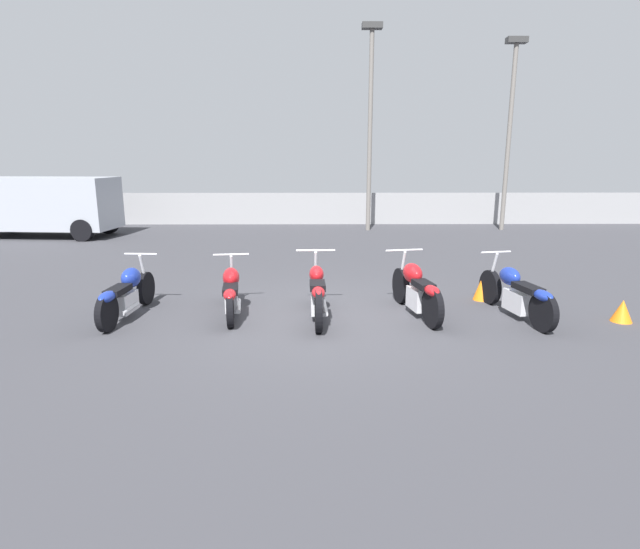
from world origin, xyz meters
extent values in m
plane|color=#38383D|center=(0.00, 0.00, 0.00)|extent=(60.00, 60.00, 0.00)
cube|color=gray|center=(0.00, 12.36, 0.63)|extent=(40.00, 0.04, 1.26)
cylinder|color=slate|center=(6.91, 10.66, 3.24)|extent=(0.16, 0.16, 6.48)
cube|color=#333333|center=(6.91, 10.66, 6.58)|extent=(0.70, 0.35, 0.20)
cylinder|color=slate|center=(1.89, 10.60, 3.45)|extent=(0.16, 0.16, 6.91)
cube|color=#333333|center=(1.89, 10.60, 7.01)|extent=(0.70, 0.35, 0.20)
cylinder|color=black|center=(-3.13, 0.89, 0.29)|extent=(0.14, 0.59, 0.59)
cylinder|color=black|center=(-3.23, -0.59, 0.29)|extent=(0.14, 0.59, 0.59)
cube|color=silver|center=(-3.18, 0.08, 0.27)|extent=(0.24, 0.55, 0.32)
ellipsoid|color=navy|center=(-3.17, 0.33, 0.62)|extent=(0.32, 0.48, 0.34)
cube|color=black|center=(-3.20, -0.17, 0.54)|extent=(0.28, 0.58, 0.10)
ellipsoid|color=navy|center=(-3.23, -0.54, 0.53)|extent=(0.23, 0.45, 0.16)
cylinder|color=silver|center=(-3.13, 0.79, 0.94)|extent=(0.58, 0.08, 0.04)
cylinder|color=silver|center=(-3.13, 0.84, 0.62)|extent=(0.07, 0.25, 0.63)
cylinder|color=silver|center=(-3.07, -0.08, 0.21)|extent=(0.11, 0.56, 0.07)
cylinder|color=black|center=(-1.58, 0.96, 0.28)|extent=(0.17, 0.57, 0.56)
cylinder|color=black|center=(-1.40, -0.40, 0.28)|extent=(0.17, 0.57, 0.56)
cube|color=silver|center=(-1.48, 0.21, 0.25)|extent=(0.26, 0.52, 0.31)
ellipsoid|color=#AD1419|center=(-1.51, 0.44, 0.60)|extent=(0.35, 0.54, 0.33)
cube|color=black|center=(-1.45, -0.02, 0.51)|extent=(0.31, 0.56, 0.10)
ellipsoid|color=#AD1419|center=(-1.41, -0.36, 0.51)|extent=(0.26, 0.46, 0.16)
cylinder|color=silver|center=(-1.57, 0.86, 0.91)|extent=(0.62, 0.12, 0.04)
cylinder|color=silver|center=(-1.57, 0.91, 0.60)|extent=(0.08, 0.25, 0.62)
cylinder|color=silver|center=(-1.35, 0.09, 0.20)|extent=(0.16, 0.68, 0.07)
cylinder|color=black|center=(-0.08, 0.76, 0.33)|extent=(0.12, 0.67, 0.67)
cylinder|color=black|center=(-0.03, -0.64, 0.33)|extent=(0.12, 0.67, 0.67)
cube|color=silver|center=(-0.05, -0.01, 0.30)|extent=(0.21, 0.51, 0.37)
ellipsoid|color=#AD1419|center=(-0.06, 0.23, 0.70)|extent=(0.25, 0.45, 0.28)
cube|color=black|center=(-0.05, -0.25, 0.63)|extent=(0.25, 0.46, 0.10)
ellipsoid|color=#AD1419|center=(-0.04, -0.59, 0.60)|extent=(0.21, 0.45, 0.16)
cylinder|color=silver|center=(-0.07, 0.66, 1.02)|extent=(0.67, 0.06, 0.04)
cylinder|color=silver|center=(-0.07, 0.71, 0.68)|extent=(0.06, 0.26, 0.67)
cylinder|color=silver|center=(0.07, -0.15, 0.23)|extent=(0.09, 0.75, 0.07)
cylinder|color=black|center=(1.47, 0.92, 0.32)|extent=(0.22, 0.65, 0.64)
cylinder|color=black|center=(1.73, -0.47, 0.32)|extent=(0.22, 0.65, 0.64)
cube|color=silver|center=(1.61, 0.16, 0.29)|extent=(0.29, 0.54, 0.35)
ellipsoid|color=#AD1419|center=(1.57, 0.39, 0.68)|extent=(0.38, 0.59, 0.33)
cube|color=black|center=(1.66, -0.08, 0.59)|extent=(0.32, 0.51, 0.10)
ellipsoid|color=#AD1419|center=(1.72, -0.42, 0.58)|extent=(0.28, 0.47, 0.16)
cylinder|color=silver|center=(1.49, 0.82, 0.99)|extent=(0.67, 0.16, 0.04)
cylinder|color=silver|center=(1.48, 0.87, 0.66)|extent=(0.10, 0.26, 0.65)
cylinder|color=silver|center=(1.76, 0.04, 0.22)|extent=(0.20, 0.70, 0.07)
cylinder|color=black|center=(3.08, 0.86, 0.31)|extent=(0.21, 0.62, 0.62)
cylinder|color=black|center=(3.36, -0.67, 0.31)|extent=(0.21, 0.62, 0.62)
cube|color=silver|center=(3.23, 0.02, 0.28)|extent=(0.30, 0.59, 0.34)
ellipsoid|color=navy|center=(3.18, 0.28, 0.65)|extent=(0.34, 0.52, 0.30)
cube|color=black|center=(3.28, -0.24, 0.57)|extent=(0.34, 0.61, 0.10)
ellipsoid|color=navy|center=(3.35, -0.62, 0.55)|extent=(0.28, 0.47, 0.16)
cylinder|color=silver|center=(3.10, 0.76, 0.97)|extent=(0.56, 0.14, 0.04)
cylinder|color=silver|center=(3.09, 0.81, 0.64)|extent=(0.09, 0.26, 0.64)
cylinder|color=silver|center=(3.38, -0.11, 0.22)|extent=(0.20, 0.72, 0.07)
cube|color=#999EA8|center=(-9.26, 9.12, 1.13)|extent=(4.95, 2.21, 1.70)
cylinder|color=black|center=(-10.99, 10.12, 0.35)|extent=(0.72, 0.28, 0.70)
cylinder|color=black|center=(-7.52, 8.11, 0.35)|extent=(0.72, 0.28, 0.70)
cylinder|color=black|center=(-7.38, 9.83, 0.35)|extent=(0.72, 0.28, 0.70)
cone|color=orange|center=(3.02, 1.10, 0.24)|extent=(0.31, 0.31, 0.48)
cone|color=orange|center=(4.86, -0.20, 0.18)|extent=(0.33, 0.33, 0.36)
camera|label=1|loc=(-0.09, -7.82, 2.55)|focal=28.00mm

